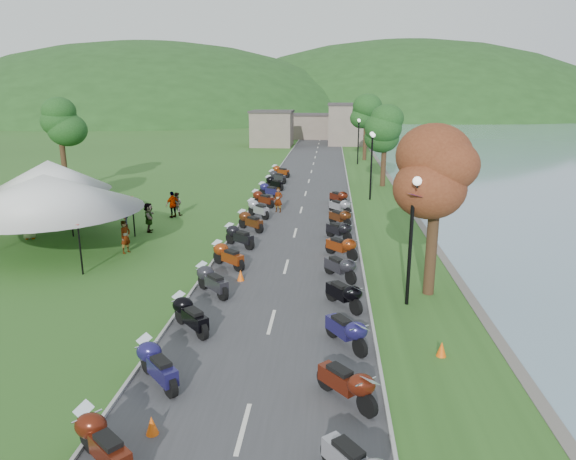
{
  "coord_description": "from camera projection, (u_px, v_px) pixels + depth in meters",
  "views": [
    {
      "loc": [
        1.98,
        -0.62,
        7.88
      ],
      "look_at": [
        -0.07,
        23.82,
        1.3
      ],
      "focal_mm": 32.0,
      "sensor_mm": 36.0,
      "label": 1
    }
  ],
  "objects": [
    {
      "name": "road",
      "position": [
        306.0,
        194.0,
        41.3
      ],
      "size": [
        7.0,
        120.0,
        0.02
      ],
      "primitive_type": "cube",
      "color": "#3E3E41",
      "rests_on": "ground"
    },
    {
      "name": "hills_backdrop",
      "position": [
        327.0,
        114.0,
        195.29
      ],
      "size": [
        360.0,
        120.0,
        76.0
      ],
      "primitive_type": null,
      "color": "#285621",
      "rests_on": "ground"
    },
    {
      "name": "far_building",
      "position": [
        307.0,
        127.0,
        84.12
      ],
      "size": [
        18.0,
        16.0,
        5.0
      ],
      "primitive_type": "cube",
      "color": "gray",
      "rests_on": "ground"
    },
    {
      "name": "moto_row_left",
      "position": [
        234.0,
        246.0,
        25.31
      ],
      "size": [
        2.6,
        52.01,
        1.1
      ],
      "primitive_type": null,
      "color": "#331411",
      "rests_on": "ground"
    },
    {
      "name": "moto_row_right",
      "position": [
        343.0,
        280.0,
        20.78
      ],
      "size": [
        2.6,
        36.33,
        1.1
      ],
      "primitive_type": null,
      "color": "#331411",
      "rests_on": "ground"
    },
    {
      "name": "vendor_tent_main",
      "position": [
        48.0,
        214.0,
        25.77
      ],
      "size": [
        6.3,
        6.3,
        4.0
      ],
      "primitive_type": null,
      "color": "silver",
      "rests_on": "ground"
    },
    {
      "name": "vendor_tent_side",
      "position": [
        52.0,
        193.0,
        30.94
      ],
      "size": [
        4.64,
        4.64,
        4.0
      ],
      "primitive_type": null,
      "color": "silver",
      "rests_on": "ground"
    },
    {
      "name": "tree_lakeside",
      "position": [
        435.0,
        200.0,
        19.76
      ],
      "size": [
        2.8,
        2.8,
        7.77
      ],
      "primitive_type": null,
      "color": "#245920",
      "rests_on": "ground"
    },
    {
      "name": "pedestrian_a",
      "position": [
        127.0,
        253.0,
        26.08
      ],
      "size": [
        0.66,
        0.74,
        1.69
      ],
      "primitive_type": "imported",
      "rotation": [
        0.0,
        0.0,
        1.15
      ],
      "color": "slate",
      "rests_on": "ground"
    },
    {
      "name": "pedestrian_b",
      "position": [
        177.0,
        215.0,
        34.07
      ],
      "size": [
        0.82,
        0.55,
        1.55
      ],
      "primitive_type": "imported",
      "rotation": [
        0.0,
        0.0,
        2.95
      ],
      "color": "slate",
      "rests_on": "ground"
    },
    {
      "name": "pedestrian_c",
      "position": [
        125.0,
        227.0,
        31.04
      ],
      "size": [
        0.98,
        1.24,
        1.78
      ],
      "primitive_type": "imported",
      "rotation": [
        0.0,
        0.0,
        5.22
      ],
      "color": "slate",
      "rests_on": "ground"
    },
    {
      "name": "traffic_cone_near",
      "position": [
        152.0,
        425.0,
        12.16
      ],
      "size": [
        0.32,
        0.32,
        0.49
      ],
      "primitive_type": "cone",
      "color": "#F2590C",
      "rests_on": "ground"
    }
  ]
}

